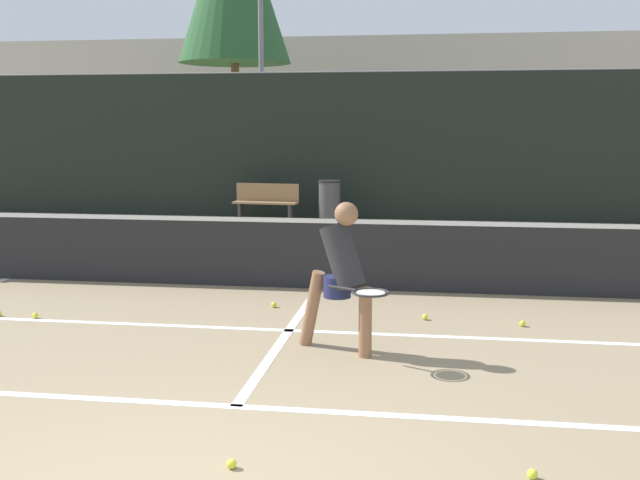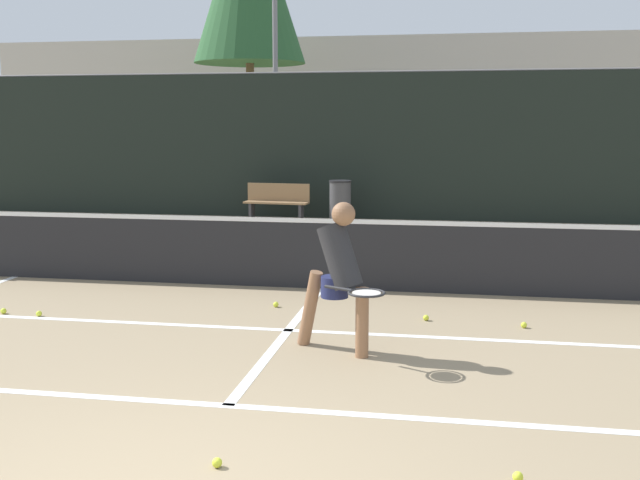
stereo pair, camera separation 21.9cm
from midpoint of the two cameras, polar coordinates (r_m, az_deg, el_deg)
court_baseline_near at (r=6.03m, az=-5.98°, el=-12.44°), size 11.00×0.10×0.01m
court_service_line at (r=8.07m, az=-1.65°, el=-6.88°), size 8.25×0.10×0.01m
court_center_mark at (r=8.02m, az=-1.73°, el=-6.99°), size 0.10×4.31×0.01m
net at (r=9.97m, az=0.77°, el=-0.85°), size 11.09×0.09×1.07m
fence_back at (r=17.39m, az=4.83°, el=7.14°), size 24.00×0.06×3.39m
player_practicing at (r=7.14m, az=2.32°, el=-2.34°), size 1.01×0.91×1.47m
tennis_ball_scattered_3 at (r=9.45m, az=-22.36°, el=-5.03°), size 0.07×0.07×0.07m
tennis_ball_scattered_4 at (r=5.02m, az=16.11°, el=-16.95°), size 0.07×0.07×0.07m
tennis_ball_scattered_5 at (r=8.48m, az=16.00°, el=-6.25°), size 0.07×0.07×0.07m
tennis_ball_scattered_6 at (r=5.04m, az=-6.56°, el=-16.51°), size 0.07×0.07×0.07m
tennis_ball_scattered_9 at (r=8.55m, az=8.81°, el=-5.88°), size 0.07×0.07×0.07m
tennis_ball_scattered_10 at (r=9.07m, az=-2.69°, el=-4.93°), size 0.07×0.07×0.07m
tennis_ball_scattered_11 at (r=9.18m, az=-19.99°, el=-5.29°), size 0.07×0.07×0.07m
courtside_bench at (r=16.95m, az=-2.92°, el=2.96°), size 1.49×0.50×0.86m
trash_bin at (r=16.73m, az=1.93°, el=2.94°), size 0.50×0.50×0.95m
parked_car at (r=20.35m, az=11.89°, el=4.18°), size 1.75×4.40×1.45m
floodlight_mast at (r=24.15m, az=-3.18°, el=15.58°), size 1.10×0.24×7.84m
building_far at (r=31.96m, az=7.28°, el=9.94°), size 36.00×2.40×5.71m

